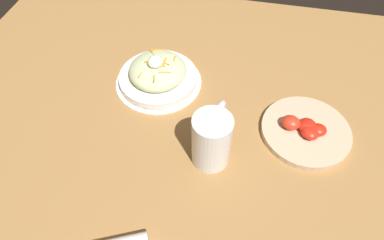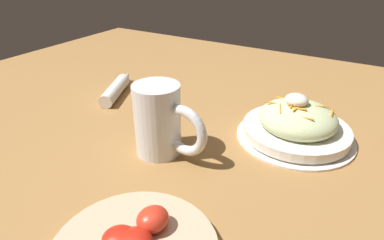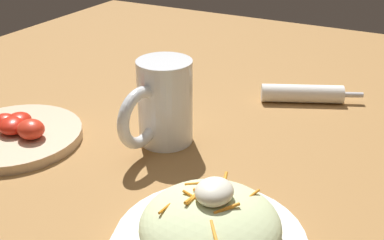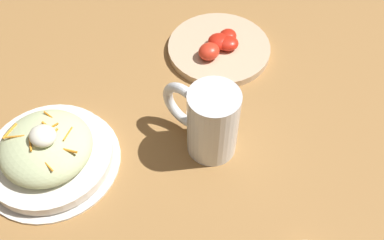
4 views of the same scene
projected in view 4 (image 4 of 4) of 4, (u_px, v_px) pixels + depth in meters
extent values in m
plane|color=#9E703D|center=(232.00, 180.00, 0.71)|extent=(1.43, 1.43, 0.00)
cylinder|color=white|center=(52.00, 160.00, 0.73)|extent=(0.23, 0.23, 0.01)
cylinder|color=white|center=(50.00, 156.00, 0.72)|extent=(0.21, 0.21, 0.02)
ellipsoid|color=beige|center=(46.00, 147.00, 0.70)|extent=(0.15, 0.15, 0.06)
cylinder|color=orange|center=(30.00, 144.00, 0.67)|extent=(0.03, 0.02, 0.01)
cylinder|color=orange|center=(15.00, 137.00, 0.68)|extent=(0.03, 0.02, 0.01)
cylinder|color=orange|center=(49.00, 127.00, 0.69)|extent=(0.03, 0.01, 0.01)
cylinder|color=orange|center=(51.00, 135.00, 0.68)|extent=(0.01, 0.03, 0.00)
cylinder|color=orange|center=(68.00, 134.00, 0.68)|extent=(0.01, 0.03, 0.01)
cylinder|color=orange|center=(49.00, 137.00, 0.67)|extent=(0.02, 0.02, 0.00)
cylinder|color=orange|center=(10.00, 131.00, 0.69)|extent=(0.01, 0.03, 0.01)
cylinder|color=orange|center=(51.00, 127.00, 0.69)|extent=(0.01, 0.02, 0.00)
cylinder|color=orange|center=(47.00, 127.00, 0.69)|extent=(0.02, 0.00, 0.00)
cylinder|color=orange|center=(68.00, 150.00, 0.67)|extent=(0.03, 0.01, 0.01)
cylinder|color=orange|center=(49.00, 167.00, 0.65)|extent=(0.02, 0.01, 0.00)
cylinder|color=orange|center=(48.00, 115.00, 0.71)|extent=(0.02, 0.00, 0.00)
ellipsoid|color=white|center=(43.00, 136.00, 0.67)|extent=(0.04, 0.04, 0.02)
cylinder|color=white|center=(213.00, 123.00, 0.70)|extent=(0.08, 0.08, 0.13)
cylinder|color=gold|center=(212.00, 134.00, 0.72)|extent=(0.08, 0.08, 0.07)
cylinder|color=white|center=(213.00, 120.00, 0.69)|extent=(0.08, 0.08, 0.01)
torus|color=white|center=(185.00, 106.00, 0.73)|extent=(0.09, 0.03, 0.09)
cylinder|color=#D1B28E|center=(219.00, 48.00, 0.89)|extent=(0.21, 0.21, 0.02)
ellipsoid|color=red|center=(228.00, 43.00, 0.87)|extent=(0.06, 0.06, 0.02)
ellipsoid|color=red|center=(219.00, 42.00, 0.87)|extent=(0.05, 0.05, 0.02)
ellipsoid|color=red|center=(209.00, 51.00, 0.85)|extent=(0.05, 0.05, 0.03)
ellipsoid|color=red|center=(228.00, 36.00, 0.89)|extent=(0.04, 0.05, 0.02)
ellipsoid|color=red|center=(219.00, 41.00, 0.88)|extent=(0.06, 0.06, 0.02)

